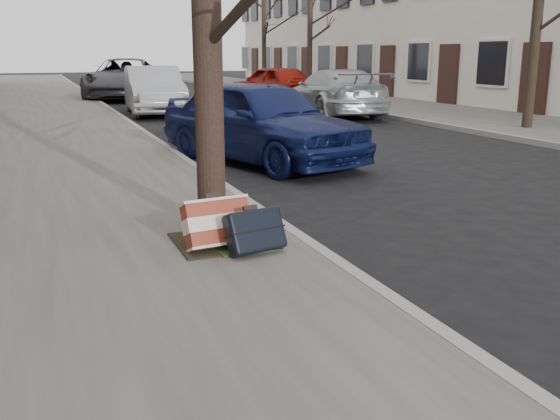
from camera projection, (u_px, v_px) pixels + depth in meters
name	position (u px, v px, depth m)	size (l,w,h in m)	color
ground	(485.00, 268.00, 5.38)	(120.00, 120.00, 0.00)	black
near_sidewalk	(27.00, 117.00, 17.59)	(5.00, 70.00, 0.12)	slate
far_sidewalk	(382.00, 105.00, 21.67)	(4.00, 70.00, 0.12)	slate
house_far	(495.00, 4.00, 23.60)	(6.70, 40.00, 7.20)	beige
dirt_patch	(223.00, 241.00, 5.73)	(0.85, 0.85, 0.01)	black
suitcase_red	(217.00, 223.00, 5.50)	(0.59, 0.16, 0.42)	maroon
suitcase_navy	(255.00, 230.00, 5.36)	(0.52, 0.17, 0.37)	black
car_near_front	(261.00, 121.00, 10.42)	(1.67, 4.15, 1.41)	#111A4B
car_near_mid	(154.00, 90.00, 18.71)	(1.51, 4.33, 1.43)	#AEB0B6
car_near_back	(125.00, 79.00, 25.00)	(2.66, 5.77, 1.60)	#38373C
car_far_front	(334.00, 93.00, 18.19)	(1.90, 4.68, 1.36)	#9DA1A5
car_far_back	(273.00, 84.00, 22.83)	(1.64, 4.08, 1.39)	maroon
tree_far_a	(537.00, 15.00, 13.96)	(0.24, 0.24, 5.01)	black
tree_far_b	(310.00, 27.00, 25.16)	(0.22, 0.22, 5.42)	black
tree_far_c	(264.00, 31.00, 30.07)	(0.21, 0.21, 5.45)	black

